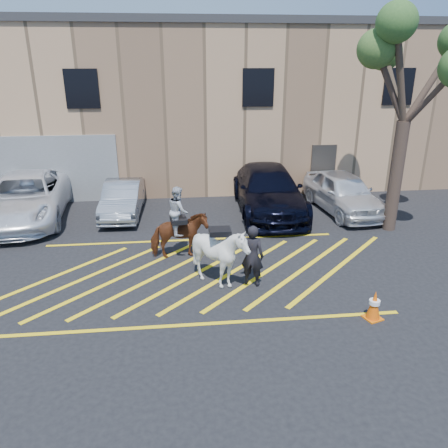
{
  "coord_description": "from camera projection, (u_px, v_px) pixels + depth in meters",
  "views": [
    {
      "loc": [
        -0.38,
        -11.36,
        5.74
      ],
      "look_at": [
        0.87,
        0.2,
        1.3
      ],
      "focal_mm": 35.0,
      "sensor_mm": 36.0,
      "label": 1
    }
  ],
  "objects": [
    {
      "name": "car_white_suv",
      "position": [
        343.0,
        192.0,
        17.19
      ],
      "size": [
        2.35,
        4.76,
        1.56
      ],
      "primitive_type": "imported",
      "rotation": [
        0.0,
        0.0,
        0.12
      ],
      "color": "silver",
      "rests_on": "ground"
    },
    {
      "name": "car_silver_sedan",
      "position": [
        123.0,
        199.0,
        16.86
      ],
      "size": [
        1.46,
        3.95,
        1.29
      ],
      "primitive_type": "imported",
      "rotation": [
        0.0,
        0.0,
        -0.02
      ],
      "color": "gray",
      "rests_on": "ground"
    },
    {
      "name": "ground",
      "position": [
        195.0,
        269.0,
        12.64
      ],
      "size": [
        90.0,
        90.0,
        0.0
      ],
      "primitive_type": "plane",
      "color": "black",
      "rests_on": "ground"
    },
    {
      "name": "tree",
      "position": [
        412.0,
        59.0,
        13.61
      ],
      "size": [
        3.99,
        4.37,
        7.31
      ],
      "color": "#413227",
      "rests_on": "ground"
    },
    {
      "name": "saddled_white",
      "position": [
        220.0,
        255.0,
        11.48
      ],
      "size": [
        1.42,
        1.59,
        1.74
      ],
      "color": "silver",
      "rests_on": "ground"
    },
    {
      "name": "mounted_bay",
      "position": [
        179.0,
        230.0,
        13.11
      ],
      "size": [
        1.79,
        1.01,
        2.24
      ],
      "color": "brown",
      "rests_on": "ground"
    },
    {
      "name": "car_blue_suv",
      "position": [
        268.0,
        190.0,
        17.19
      ],
      "size": [
        2.59,
        6.0,
        1.72
      ],
      "primitive_type": "imported",
      "rotation": [
        0.0,
        0.0,
        -0.03
      ],
      "color": "black",
      "rests_on": "ground"
    },
    {
      "name": "warehouse",
      "position": [
        183.0,
        101.0,
        22.47
      ],
      "size": [
        32.42,
        10.2,
        7.3
      ],
      "color": "tan",
      "rests_on": "ground"
    },
    {
      "name": "car_white_pickup",
      "position": [
        25.0,
        197.0,
        16.33
      ],
      "size": [
        3.35,
        6.31,
        1.69
      ],
      "primitive_type": "imported",
      "rotation": [
        0.0,
        0.0,
        0.09
      ],
      "color": "white",
      "rests_on": "ground"
    },
    {
      "name": "hatching_zone",
      "position": [
        195.0,
        274.0,
        12.36
      ],
      "size": [
        12.6,
        5.12,
        0.01
      ],
      "color": "yellow",
      "rests_on": "ground"
    },
    {
      "name": "traffic_cone",
      "position": [
        374.0,
        305.0,
        10.14
      ],
      "size": [
        0.48,
        0.48,
        0.73
      ],
      "color": "#DE6109",
      "rests_on": "ground"
    },
    {
      "name": "handler",
      "position": [
        252.0,
        256.0,
        11.51
      ],
      "size": [
        0.74,
        0.63,
        1.7
      ],
      "primitive_type": "imported",
      "rotation": [
        0.0,
        0.0,
        2.7
      ],
      "color": "black",
      "rests_on": "ground"
    }
  ]
}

